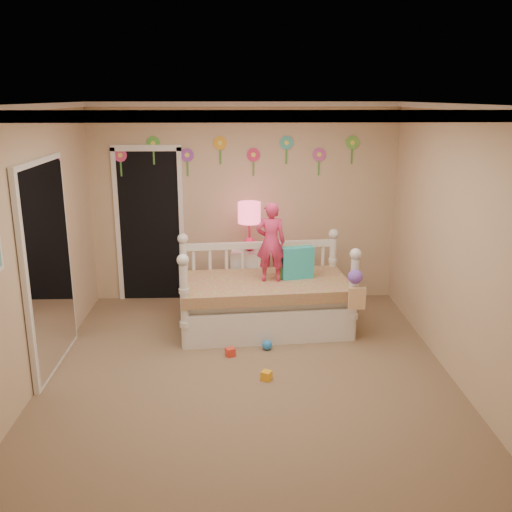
{
  "coord_description": "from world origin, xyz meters",
  "views": [
    {
      "loc": [
        -0.1,
        -5.11,
        2.67
      ],
      "look_at": [
        0.1,
        0.6,
        1.05
      ],
      "focal_mm": 39.75,
      "sensor_mm": 36.0,
      "label": 1
    }
  ],
  "objects_px": {
    "daybed": "(265,285)",
    "child": "(271,242)",
    "table_lamp": "(249,219)",
    "nightstand": "(249,279)"
  },
  "relations": [
    {
      "from": "nightstand",
      "to": "daybed",
      "type": "bearing_deg",
      "value": -72.02
    },
    {
      "from": "child",
      "to": "table_lamp",
      "type": "distance_m",
      "value": 0.79
    },
    {
      "from": "nightstand",
      "to": "table_lamp",
      "type": "xyz_separation_m",
      "value": [
        -0.0,
        0.0,
        0.8
      ]
    },
    {
      "from": "daybed",
      "to": "table_lamp",
      "type": "relative_size",
      "value": 3.16
    },
    {
      "from": "daybed",
      "to": "child",
      "type": "xyz_separation_m",
      "value": [
        0.07,
        -0.02,
        0.52
      ]
    },
    {
      "from": "nightstand",
      "to": "table_lamp",
      "type": "distance_m",
      "value": 0.8
    },
    {
      "from": "child",
      "to": "table_lamp",
      "type": "relative_size",
      "value": 1.47
    },
    {
      "from": "table_lamp",
      "to": "nightstand",
      "type": "bearing_deg",
      "value": 0.0
    },
    {
      "from": "child",
      "to": "nightstand",
      "type": "relative_size",
      "value": 1.22
    },
    {
      "from": "child",
      "to": "nightstand",
      "type": "height_order",
      "value": "child"
    }
  ]
}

